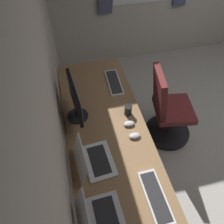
{
  "coord_description": "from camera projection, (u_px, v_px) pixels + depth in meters",
  "views": [
    {
      "loc": [
        -1.17,
        2.1,
        2.39
      ],
      "look_at": [
        0.06,
        1.81,
        0.95
      ],
      "focal_mm": 36.18,
      "sensor_mm": 36.0,
      "label": 1
    }
  ],
  "objects": [
    {
      "name": "wall_back",
      "position": [
        44.0,
        97.0,
        1.54
      ],
      "size": [
        4.82,
        0.1,
        2.6
      ],
      "primitive_type": "cube",
      "color": "beige",
      "rests_on": "ground"
    },
    {
      "name": "desk",
      "position": [
        107.0,
        133.0,
        2.12
      ],
      "size": [
        2.09,
        0.74,
        0.73
      ],
      "color": "#936D47",
      "rests_on": "ground"
    },
    {
      "name": "monitor_primary",
      "position": [
        75.0,
        99.0,
        2.0
      ],
      "size": [
        0.47,
        0.2,
        0.4
      ],
      "color": "black",
      "rests_on": "desk"
    },
    {
      "name": "coffee_mug",
      "position": [
        128.0,
        110.0,
        2.16
      ],
      "size": [
        0.11,
        0.07,
        0.1
      ],
      "color": "black",
      "rests_on": "desk"
    },
    {
      "name": "drawer_pedestal",
      "position": [
        100.0,
        130.0,
        2.54
      ],
      "size": [
        0.4,
        0.51,
        0.69
      ],
      "color": "#936D47",
      "rests_on": "ground"
    },
    {
      "name": "laptop_left",
      "position": [
        97.0,
        215.0,
        1.52
      ],
      "size": [
        0.31,
        0.33,
        0.23
      ],
      "color": "silver",
      "rests_on": "desk"
    },
    {
      "name": "office_chair",
      "position": [
        167.0,
        110.0,
        2.59
      ],
      "size": [
        0.56,
        0.58,
        0.97
      ],
      "color": "maroon",
      "rests_on": "ground"
    },
    {
      "name": "mouse_spare",
      "position": [
        135.0,
        136.0,
        2.0
      ],
      "size": [
        0.06,
        0.1,
        0.03
      ],
      "primitive_type": "ellipsoid",
      "color": "silver",
      "rests_on": "desk"
    },
    {
      "name": "mouse_main",
      "position": [
        129.0,
        124.0,
        2.09
      ],
      "size": [
        0.06,
        0.1,
        0.03
      ],
      "primitive_type": "ellipsoid",
      "color": "silver",
      "rests_on": "desk"
    },
    {
      "name": "laptop_leftmost",
      "position": [
        92.0,
        160.0,
        1.8
      ],
      "size": [
        0.37,
        0.32,
        0.22
      ],
      "color": "white",
      "rests_on": "desk"
    },
    {
      "name": "keyboard_main",
      "position": [
        155.0,
        197.0,
        1.65
      ],
      "size": [
        0.42,
        0.15,
        0.02
      ],
      "color": "silver",
      "rests_on": "desk"
    },
    {
      "name": "keyboard_spare",
      "position": [
        114.0,
        82.0,
        2.48
      ],
      "size": [
        0.42,
        0.15,
        0.02
      ],
      "color": "silver",
      "rests_on": "desk"
    }
  ]
}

